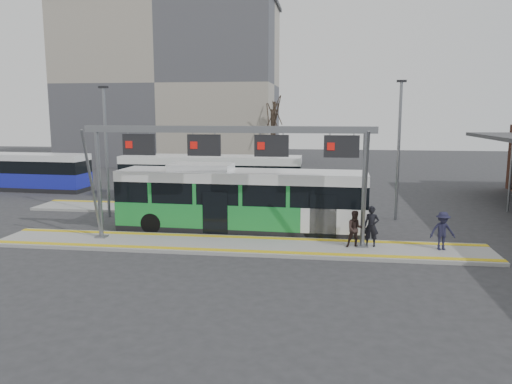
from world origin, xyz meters
TOP-DOWN VIEW (x-y plane):
  - ground at (0.00, 0.00)m, footprint 120.00×120.00m
  - platform_main at (0.00, 0.00)m, footprint 22.00×3.00m
  - platform_second at (-4.00, 8.00)m, footprint 20.00×3.00m
  - tactile_main at (0.00, 0.00)m, footprint 22.00×2.65m
  - tactile_second at (-4.00, 9.15)m, footprint 20.00×0.35m
  - gantry at (-0.35, 0.25)m, footprint 13.00×1.68m
  - apartment_block at (-14.00, 36.00)m, footprint 24.50×12.50m
  - hero_bus at (-0.32, 2.94)m, footprint 12.41×3.03m
  - bg_bus_green at (-3.80, 11.52)m, footprint 12.19×2.73m
  - bg_bus_blue at (-19.40, 13.99)m, footprint 10.90×2.99m
  - passenger_a at (5.88, 0.42)m, footprint 0.72×0.56m
  - passenger_b at (5.18, 0.09)m, footprint 0.87×0.72m
  - passenger_c at (8.81, 0.20)m, footprint 1.13×0.74m
  - tree_left at (-1.53, 29.26)m, footprint 1.40×1.40m
  - tree_mid at (-1.82, 34.64)m, footprint 1.40×1.40m
  - tree_far at (-18.58, 31.19)m, footprint 1.40×1.40m
  - lamp_west at (-8.40, 5.41)m, footprint 0.50×0.25m
  - lamp_east at (7.79, 6.76)m, footprint 0.50×0.25m

SIDE VIEW (x-z plane):
  - ground at x=0.00m, z-range 0.00..0.00m
  - platform_main at x=0.00m, z-range 0.00..0.15m
  - platform_second at x=-4.00m, z-range 0.00..0.15m
  - tactile_main at x=0.00m, z-range 0.15..0.17m
  - tactile_second at x=-4.00m, z-range 0.15..0.17m
  - passenger_b at x=5.18m, z-range 0.15..1.76m
  - passenger_c at x=8.81m, z-range 0.15..1.79m
  - passenger_a at x=5.88m, z-range 0.15..1.92m
  - bg_bus_blue at x=-19.40m, z-range -0.02..2.80m
  - bg_bus_green at x=-3.80m, z-range -0.02..3.02m
  - hero_bus at x=-0.32m, z-range -0.14..3.25m
  - lamp_west at x=-8.40m, z-range 0.24..7.61m
  - lamp_east at x=7.79m, z-range 0.24..7.89m
  - gantry at x=-0.35m, z-range 1.70..6.90m
  - tree_left at x=-1.53m, z-range 1.82..8.89m
  - tree_far at x=-18.58m, z-range 1.86..9.08m
  - tree_mid at x=-1.82m, z-range 2.08..10.12m
  - apartment_block at x=-14.00m, z-range 0.01..18.41m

